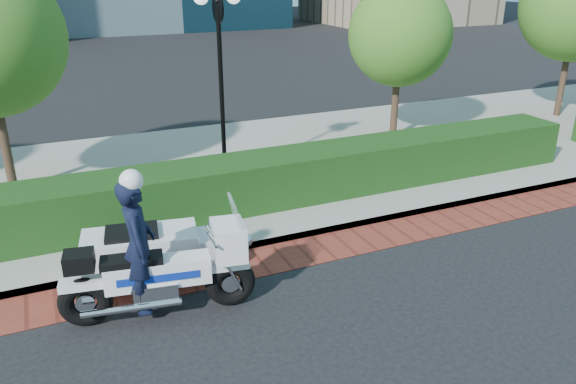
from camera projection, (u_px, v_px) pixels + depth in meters
name	position (u px, v px, depth m)	size (l,w,h in m)	color
ground	(271.00, 312.00, 8.35)	(120.00, 120.00, 0.00)	black
brick_strip	(238.00, 266.00, 9.62)	(60.00, 1.00, 0.01)	maroon
sidewalk	(175.00, 178.00, 13.40)	(60.00, 8.00, 0.15)	gray
hedge_main	(202.00, 190.00, 11.15)	(18.00, 1.20, 1.00)	black
lamppost	(220.00, 57.00, 12.01)	(1.02, 0.70, 4.21)	black
tree_c	(400.00, 35.00, 15.16)	(2.80, 2.80, 4.30)	#332319
tree_d	(576.00, 6.00, 17.41)	(3.40, 3.40, 5.16)	#332319
police_motorcycle	(148.00, 255.00, 8.35)	(2.83, 2.22, 2.29)	black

